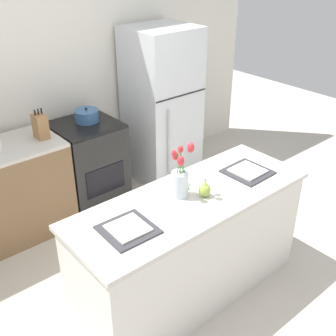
% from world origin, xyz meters
% --- Properties ---
extents(ground_plane, '(10.00, 10.00, 0.00)m').
position_xyz_m(ground_plane, '(0.00, 0.00, 0.00)').
color(ground_plane, beige).
extents(back_wall, '(5.20, 0.08, 2.70)m').
position_xyz_m(back_wall, '(0.00, 2.00, 1.35)').
color(back_wall, silver).
rests_on(back_wall, ground_plane).
extents(kitchen_island, '(1.80, 0.66, 0.88)m').
position_xyz_m(kitchen_island, '(0.00, 0.00, 0.44)').
color(kitchen_island, silver).
rests_on(kitchen_island, ground_plane).
extents(stove_range, '(0.60, 0.61, 0.88)m').
position_xyz_m(stove_range, '(0.10, 1.60, 0.44)').
color(stove_range, black).
rests_on(stove_range, ground_plane).
extents(refrigerator, '(0.68, 0.67, 1.67)m').
position_xyz_m(refrigerator, '(1.05, 1.60, 0.84)').
color(refrigerator, silver).
rests_on(refrigerator, ground_plane).
extents(flower_vase, '(0.16, 0.15, 0.41)m').
position_xyz_m(flower_vase, '(-0.05, 0.06, 1.02)').
color(flower_vase, silver).
rests_on(flower_vase, kitchen_island).
extents(pear_figurine, '(0.08, 0.08, 0.14)m').
position_xyz_m(pear_figurine, '(0.07, -0.05, 0.94)').
color(pear_figurine, '#9EBC47').
rests_on(pear_figurine, kitchen_island).
extents(plate_setting_left, '(0.32, 0.32, 0.02)m').
position_xyz_m(plate_setting_left, '(-0.55, -0.03, 0.89)').
color(plate_setting_left, '#333338').
rests_on(plate_setting_left, kitchen_island).
extents(plate_setting_right, '(0.32, 0.32, 0.02)m').
position_xyz_m(plate_setting_right, '(0.55, -0.03, 0.89)').
color(plate_setting_right, '#333338').
rests_on(plate_setting_right, kitchen_island).
extents(cooking_pot, '(0.24, 0.24, 0.14)m').
position_xyz_m(cooking_pot, '(0.15, 1.64, 0.94)').
color(cooking_pot, '#386093').
rests_on(cooking_pot, stove_range).
extents(knife_block, '(0.10, 0.14, 0.27)m').
position_xyz_m(knife_block, '(-0.35, 1.57, 0.99)').
color(knife_block, '#A37547').
rests_on(knife_block, back_counter).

